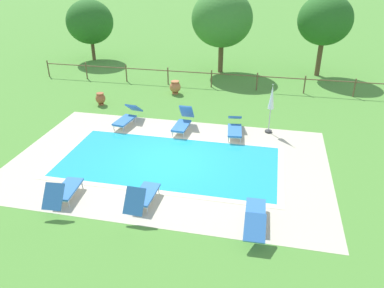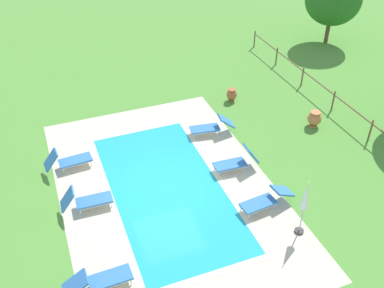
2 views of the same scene
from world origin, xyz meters
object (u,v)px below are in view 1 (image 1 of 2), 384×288
at_px(tree_centre, 222,19).
at_px(tree_far_west, 90,22).
at_px(sun_lounger_north_far, 127,117).
at_px(sun_lounger_south_far, 183,122).
at_px(sun_lounger_north_near_steps, 143,196).
at_px(terracotta_urn_near_fence, 175,87).
at_px(terracotta_urn_by_tree, 101,98).
at_px(sun_lounger_south_near_corner, 235,127).
at_px(patio_umbrella_closed_row_west, 271,101).
at_px(tree_west_mid, 325,20).
at_px(sun_lounger_north_mid, 64,191).
at_px(sun_lounger_north_end, 255,216).

bearing_deg(tree_centre, tree_far_west, 172.80).
distance_m(sun_lounger_north_far, tree_centre, 10.55).
relative_size(sun_lounger_north_far, sun_lounger_south_far, 1.12).
bearing_deg(sun_lounger_north_near_steps, terracotta_urn_near_fence, 98.91).
xyz_separation_m(terracotta_urn_by_tree, tree_far_west, (-4.50, 8.75, 2.41)).
height_order(sun_lounger_south_near_corner, terracotta_urn_near_fence, terracotta_urn_near_fence).
height_order(sun_lounger_north_far, tree_far_west, tree_far_west).
bearing_deg(tree_centre, patio_umbrella_closed_row_west, -68.89).
bearing_deg(terracotta_urn_near_fence, tree_centre, 68.96).
distance_m(sun_lounger_south_near_corner, terracotta_urn_by_tree, 7.69).
bearing_deg(tree_far_west, sun_lounger_north_far, -57.88).
distance_m(sun_lounger_south_near_corner, sun_lounger_south_far, 2.36).
distance_m(sun_lounger_north_near_steps, tree_west_mid, 17.77).
xyz_separation_m(sun_lounger_north_near_steps, sun_lounger_south_far, (-0.10, 5.98, 0.00)).
height_order(sun_lounger_north_mid, terracotta_urn_near_fence, sun_lounger_north_mid).
bearing_deg(sun_lounger_north_far, tree_west_mid, 47.21).
bearing_deg(sun_lounger_north_mid, tree_far_west, 112.30).
height_order(sun_lounger_north_near_steps, sun_lounger_north_end, sun_lounger_north_near_steps).
height_order(sun_lounger_north_near_steps, patio_umbrella_closed_row_west, patio_umbrella_closed_row_west).
bearing_deg(tree_west_mid, terracotta_urn_near_fence, -146.41).
bearing_deg(sun_lounger_north_far, tree_far_west, 122.12).
height_order(terracotta_urn_by_tree, tree_far_west, tree_far_west).
distance_m(sun_lounger_north_far, sun_lounger_south_far, 2.71).
bearing_deg(terracotta_urn_near_fence, sun_lounger_north_far, -103.59).
distance_m(sun_lounger_north_far, sun_lounger_south_near_corner, 5.07).
height_order(tree_west_mid, tree_centre, tree_centre).
height_order(terracotta_urn_by_tree, tree_centre, tree_centre).
bearing_deg(tree_far_west, sun_lounger_north_mid, -67.70).
bearing_deg(sun_lounger_south_near_corner, sun_lounger_north_mid, -127.71).
bearing_deg(sun_lounger_north_end, sun_lounger_north_far, 135.39).
distance_m(terracotta_urn_near_fence, tree_centre, 6.13).
height_order(sun_lounger_north_near_steps, sun_lounger_north_far, sun_lounger_north_near_steps).
xyz_separation_m(sun_lounger_north_mid, sun_lounger_north_end, (6.14, 0.03, -0.03)).
height_order(terracotta_urn_near_fence, tree_west_mid, tree_west_mid).
bearing_deg(tree_far_west, sun_lounger_south_near_corner, -42.50).
bearing_deg(sun_lounger_north_far, terracotta_urn_by_tree, 137.62).
xyz_separation_m(terracotta_urn_near_fence, tree_far_west, (-7.94, 6.19, 2.36)).
bearing_deg(tree_centre, sun_lounger_south_far, -91.91).
distance_m(sun_lounger_north_near_steps, sun_lounger_south_far, 5.98).
bearing_deg(sun_lounger_south_far, sun_lounger_south_near_corner, 0.79).
xyz_separation_m(sun_lounger_south_far, patio_umbrella_closed_row_west, (3.85, 0.55, 1.11)).
relative_size(sun_lounger_north_near_steps, sun_lounger_north_far, 0.90).
distance_m(sun_lounger_north_near_steps, sun_lounger_north_far, 6.66).
bearing_deg(sun_lounger_south_near_corner, tree_west_mid, 66.96).
distance_m(sun_lounger_north_far, tree_west_mid, 14.20).
bearing_deg(tree_far_west, terracotta_urn_near_fence, -37.94).
bearing_deg(sun_lounger_north_mid, sun_lounger_north_end, 0.28).
distance_m(sun_lounger_north_mid, terracotta_urn_near_fence, 11.01).
xyz_separation_m(sun_lounger_south_near_corner, terracotta_urn_by_tree, (-7.38, 2.15, 0.00)).
relative_size(sun_lounger_south_near_corner, tree_centre, 0.40).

